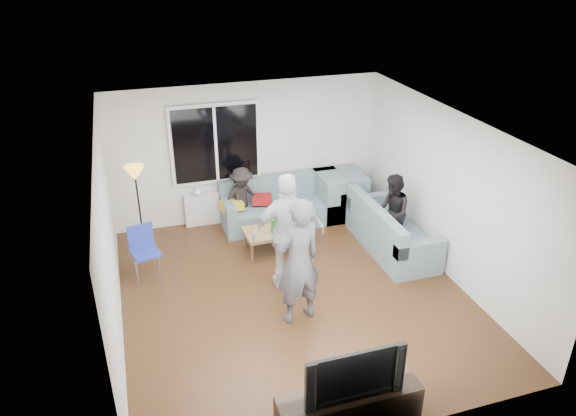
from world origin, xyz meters
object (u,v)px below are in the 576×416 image
object	(u,v)px
player_left	(298,261)
tv_console	(349,408)
side_chair	(146,254)
spectator_back	(242,198)
floor_lamp	(140,211)
coffee_table	(277,239)
player_right	(288,233)
sofa_back_section	(284,202)
spectator_right	(392,213)
television	(351,370)
sofa_right_section	(392,227)

from	to	relation	value
player_left	tv_console	size ratio (longest dim) A/B	1.16
side_chair	spectator_back	size ratio (longest dim) A/B	0.72
floor_lamp	tv_console	size ratio (longest dim) A/B	0.97
side_chair	spectator_back	bearing A→B (deg)	18.95
coffee_table	side_chair	xyz separation A→B (m)	(-2.18, -0.21, 0.23)
player_right	spectator_back	bearing A→B (deg)	-77.58
spectator_back	tv_console	distance (m)	4.81
sofa_back_section	player_left	size ratio (longest dim) A/B	1.24
spectator_right	player_left	bearing A→B (deg)	-42.77
coffee_table	side_chair	bearing A→B (deg)	-174.58
spectator_right	tv_console	size ratio (longest dim) A/B	0.84
floor_lamp	television	xyz separation A→B (m)	(1.87, -4.46, -0.02)
sofa_right_section	floor_lamp	bearing A→B (deg)	73.82
coffee_table	player_right	world-z (taller)	player_right
spectator_back	spectator_right	bearing A→B (deg)	-49.26
side_chair	tv_console	xyz separation A→B (m)	(1.87, -3.62, -0.21)
spectator_right	sofa_right_section	bearing A→B (deg)	14.20
spectator_back	television	world-z (taller)	spectator_back
sofa_right_section	player_right	distance (m)	2.16
sofa_right_section	spectator_back	bearing A→B (deg)	55.98
coffee_table	television	bearing A→B (deg)	-94.61
coffee_table	floor_lamp	distance (m)	2.34
player_right	player_left	bearing A→B (deg)	87.76
sofa_right_section	tv_console	bearing A→B (deg)	146.10
sofa_back_section	sofa_right_section	size ratio (longest dim) A/B	1.15
player_left	television	bearing A→B (deg)	74.57
player_left	coffee_table	bearing A→B (deg)	-111.23
sofa_back_section	tv_console	distance (m)	4.83
player_left	player_right	xyz separation A→B (m)	(0.12, 0.80, 0.00)
player_left	spectator_right	world-z (taller)	player_left
sofa_back_section	side_chair	world-z (taller)	side_chair
player_right	tv_console	world-z (taller)	player_right
player_left	floor_lamp	bearing A→B (deg)	-66.24
floor_lamp	television	world-z (taller)	floor_lamp
floor_lamp	sofa_back_section	bearing A→B (deg)	6.93
spectator_right	spectator_back	bearing A→B (deg)	-108.84
coffee_table	side_chair	distance (m)	2.20
coffee_table	tv_console	xyz separation A→B (m)	(-0.31, -3.83, 0.02)
sofa_back_section	spectator_right	xyz separation A→B (m)	(1.48, -1.44, 0.24)
coffee_table	spectator_back	size ratio (longest dim) A/B	0.93
sofa_back_section	coffee_table	size ratio (longest dim) A/B	2.09
sofa_right_section	tv_console	xyz separation A→B (m)	(-2.20, -3.27, -0.20)
sofa_back_section	coffee_table	world-z (taller)	sofa_back_section
floor_lamp	tv_console	distance (m)	4.86
floor_lamp	player_right	size ratio (longest dim) A/B	0.84
sofa_right_section	floor_lamp	size ratio (longest dim) A/B	1.28
side_chair	player_left	xyz separation A→B (m)	(1.93, -1.69, 0.50)
spectator_right	spectator_back	distance (m)	2.70
spectator_right	tv_console	world-z (taller)	spectator_right
sofa_back_section	television	xyz separation A→B (m)	(-0.72, -4.77, 0.33)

